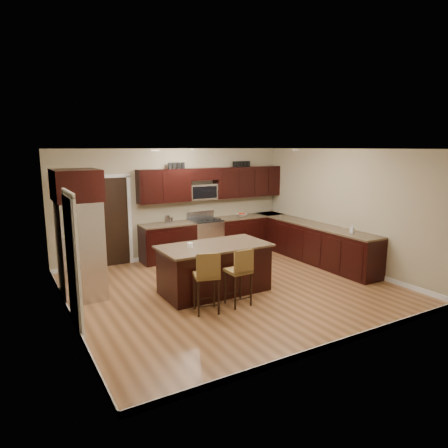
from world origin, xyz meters
TOP-DOWN VIEW (x-y plane):
  - floor at (0.00, 0.00)m, footprint 6.00×6.00m
  - ceiling at (0.00, 0.00)m, footprint 6.00×6.00m
  - wall_back at (0.00, 2.75)m, footprint 6.00×0.00m
  - wall_left at (-3.00, 0.00)m, footprint 0.00×5.50m
  - wall_right at (3.00, 0.00)m, footprint 0.00×5.50m
  - base_cabinets at (1.90, 1.45)m, footprint 4.02×3.96m
  - upper_cabinets at (1.04, 2.58)m, footprint 4.00×0.33m
  - range at (0.68, 2.45)m, footprint 0.76×0.64m
  - microwave at (0.68, 2.60)m, footprint 0.76×0.31m
  - doorway at (-1.65, 2.73)m, footprint 0.85×0.03m
  - pantry_door at (-2.98, -0.30)m, footprint 0.03×0.80m
  - letter_decor at (0.90, 2.58)m, footprint 2.20×0.03m
  - island at (-0.38, 0.02)m, footprint 2.08×1.11m
  - stool_left at (-0.97, -0.82)m, footprint 0.49×0.49m
  - stool_mid at (-0.33, -0.82)m, footprint 0.40×0.40m
  - refrigerator at (-2.62, 1.00)m, footprint 0.79×0.96m
  - floor_mat at (0.18, 1.82)m, footprint 1.06×0.85m
  - fruit_bowl at (1.77, 2.45)m, footprint 0.30×0.30m
  - soap_bottle at (2.70, -0.51)m, footprint 0.10×0.10m
  - canister_tall at (-0.35, 2.45)m, footprint 0.12×0.12m
  - canister_short at (-0.26, 2.45)m, footprint 0.11×0.11m
  - island_jar at (-0.88, 0.02)m, footprint 0.10×0.10m

SIDE VIEW (x-z plane):
  - floor at x=0.00m, z-range 0.00..0.00m
  - floor_mat at x=0.18m, z-range 0.00..0.01m
  - island at x=-0.38m, z-range -0.03..0.89m
  - base_cabinets at x=1.90m, z-range 0.00..0.92m
  - range at x=0.68m, z-range -0.08..1.03m
  - stool_mid at x=-0.33m, z-range 0.13..1.16m
  - stool_left at x=-0.97m, z-range 0.13..1.19m
  - fruit_bowl at x=1.77m, z-range 0.92..0.99m
  - island_jar at x=-0.88m, z-range 0.92..1.02m
  - canister_short at x=-0.26m, z-range 0.92..1.07m
  - soap_bottle at x=2.70m, z-range 0.92..1.09m
  - pantry_door at x=-2.98m, z-range 0.00..2.04m
  - canister_tall at x=-0.35m, z-range 0.92..1.12m
  - doorway at x=-1.65m, z-range 0.00..2.06m
  - refrigerator at x=-2.62m, z-range 0.03..2.38m
  - wall_back at x=0.00m, z-range -1.65..4.35m
  - wall_left at x=-3.00m, z-range -1.40..4.10m
  - wall_right at x=3.00m, z-range -1.40..4.10m
  - microwave at x=0.68m, z-range 1.42..1.82m
  - upper_cabinets at x=1.04m, z-range 1.44..2.24m
  - letter_decor at x=0.90m, z-range 2.22..2.37m
  - ceiling at x=0.00m, z-range 2.70..2.70m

